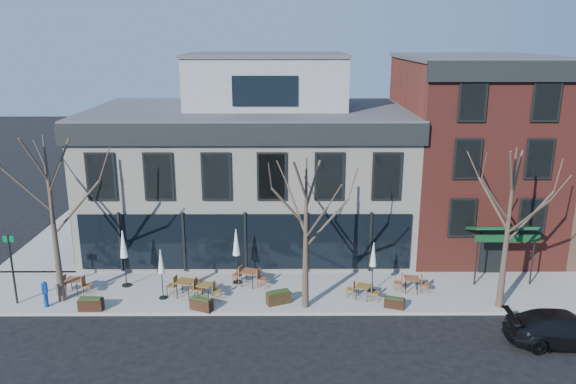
{
  "coord_description": "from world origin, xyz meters",
  "views": [
    {
      "loc": [
        2.11,
        -27.46,
        12.28
      ],
      "look_at": [
        2.23,
        2.0,
        4.01
      ],
      "focal_mm": 35.0,
      "sensor_mm": 36.0,
      "label": 1
    }
  ],
  "objects_px": {
    "cafe_set_0": "(74,285)",
    "umbrella_0": "(123,247)",
    "parked_sedan": "(565,329)",
    "call_box": "(45,293)"
  },
  "relations": [
    {
      "from": "cafe_set_0",
      "to": "call_box",
      "type": "bearing_deg",
      "value": -122.27
    },
    {
      "from": "parked_sedan",
      "to": "cafe_set_0",
      "type": "height_order",
      "value": "parked_sedan"
    },
    {
      "from": "call_box",
      "to": "parked_sedan",
      "type": "bearing_deg",
      "value": -7.88
    },
    {
      "from": "cafe_set_0",
      "to": "umbrella_0",
      "type": "relative_size",
      "value": 0.63
    },
    {
      "from": "cafe_set_0",
      "to": "umbrella_0",
      "type": "height_order",
      "value": "umbrella_0"
    },
    {
      "from": "call_box",
      "to": "cafe_set_0",
      "type": "xyz_separation_m",
      "value": [
        0.83,
        1.31,
        -0.19
      ]
    },
    {
      "from": "parked_sedan",
      "to": "umbrella_0",
      "type": "height_order",
      "value": "umbrella_0"
    },
    {
      "from": "parked_sedan",
      "to": "cafe_set_0",
      "type": "distance_m",
      "value": 22.11
    },
    {
      "from": "parked_sedan",
      "to": "cafe_set_0",
      "type": "relative_size",
      "value": 2.59
    },
    {
      "from": "cafe_set_0",
      "to": "umbrella_0",
      "type": "xyz_separation_m",
      "value": [
        2.26,
        0.91,
        1.59
      ]
    }
  ]
}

